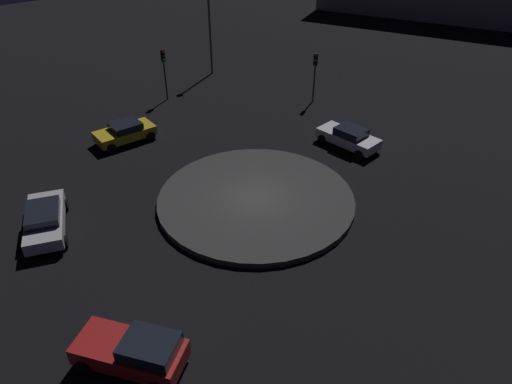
{
  "coord_description": "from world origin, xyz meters",
  "views": [
    {
      "loc": [
        12.98,
        17.29,
        15.29
      ],
      "look_at": [
        0.0,
        0.0,
        0.65
      ],
      "focal_mm": 33.29,
      "sensor_mm": 36.0,
      "label": 1
    }
  ],
  "objects": [
    {
      "name": "car_silver",
      "position": [
        10.08,
        -4.36,
        0.73
      ],
      "size": [
        3.16,
        4.85,
        1.38
      ],
      "rotation": [
        0.0,
        0.0,
        4.38
      ],
      "color": "silver",
      "rests_on": "ground_plane"
    },
    {
      "name": "roundabout_island",
      "position": [
        0.0,
        0.0,
        0.17
      ],
      "size": [
        10.91,
        10.91,
        0.34
      ],
      "primitive_type": "cylinder",
      "color": "#383838",
      "rests_on": "ground_plane"
    },
    {
      "name": "car_yellow",
      "position": [
        2.78,
        -11.02,
        0.72
      ],
      "size": [
        3.93,
        2.12,
        1.35
      ],
      "rotation": [
        0.0,
        0.0,
        3.16
      ],
      "color": "gold",
      "rests_on": "ground_plane"
    },
    {
      "name": "car_white",
      "position": [
        -8.75,
        -1.42,
        0.72
      ],
      "size": [
        2.41,
        4.36,
        1.4
      ],
      "rotation": [
        0.0,
        0.0,
        1.71
      ],
      "color": "white",
      "rests_on": "ground_plane"
    },
    {
      "name": "traffic_light_south",
      "position": [
        -2.9,
        -15.78,
        2.86
      ],
      "size": [
        0.33,
        0.38,
        4.02
      ],
      "rotation": [
        0.0,
        0.0,
        1.39
      ],
      "color": "#2D2D2D",
      "rests_on": "ground_plane"
    },
    {
      "name": "streetlamp_southwest",
      "position": [
        -9.01,
        -18.67,
        5.51
      ],
      "size": [
        0.55,
        0.55,
        8.21
      ],
      "color": "#4C4C51",
      "rests_on": "ground_plane"
    },
    {
      "name": "ground_plane",
      "position": [
        0.0,
        0.0,
        0.0
      ],
      "size": [
        117.19,
        117.19,
        0.0
      ],
      "primitive_type": "plane",
      "color": "black"
    },
    {
      "name": "traffic_light_southwest",
      "position": [
        -11.99,
        -8.4,
        2.76
      ],
      "size": [
        0.39,
        0.37,
        3.86
      ],
      "rotation": [
        0.0,
        0.0,
        0.61
      ],
      "color": "#2D2D2D",
      "rests_on": "ground_plane"
    },
    {
      "name": "car_red",
      "position": [
        9.9,
        5.8,
        0.82
      ],
      "size": [
        3.83,
        4.28,
        1.59
      ],
      "rotation": [
        0.0,
        0.0,
        -0.92
      ],
      "color": "red",
      "rests_on": "ground_plane"
    }
  ]
}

